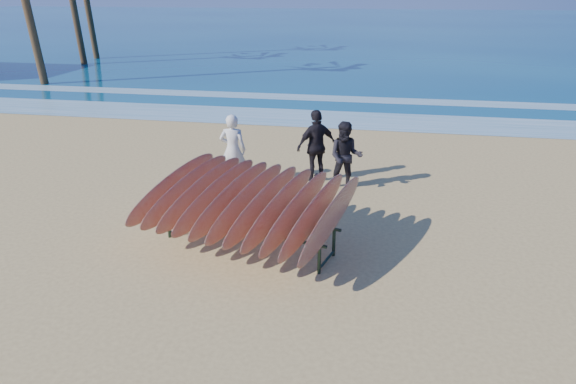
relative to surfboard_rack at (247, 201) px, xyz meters
name	(u,v)px	position (x,y,z in m)	size (l,w,h in m)	color
ground	(279,262)	(0.65, -0.47, -0.86)	(120.00, 120.00, 0.00)	tan
ocean	(372,26)	(0.65, 54.53, -0.85)	(160.00, 160.00, 0.00)	navy
foam_near	(335,119)	(0.65, 9.53, -0.85)	(160.00, 160.00, 0.00)	white
foam_far	(343,99)	(0.65, 13.03, -0.85)	(160.00, 160.00, 0.00)	white
surfboard_rack	(247,201)	(0.00, 0.00, 0.00)	(3.77, 3.46, 1.35)	#1C2D21
person_white	(233,150)	(-1.10, 2.93, -0.04)	(0.60, 0.39, 1.65)	silver
person_dark_a	(346,157)	(1.46, 3.02, -0.08)	(0.76, 0.59, 1.57)	black
person_dark_b	(317,146)	(0.75, 3.50, -0.01)	(0.99, 0.41, 1.69)	black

